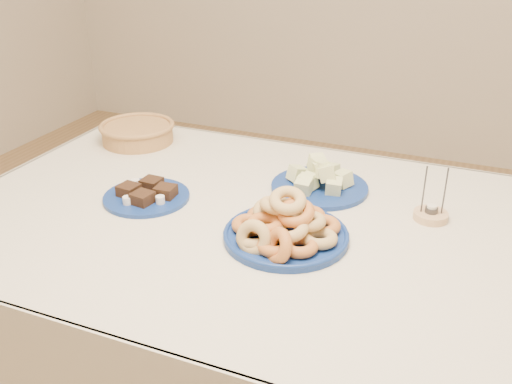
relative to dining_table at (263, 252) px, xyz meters
The scene contains 6 objects.
dining_table is the anchor object (origin of this frame).
donut_platter 0.19m from the dining_table, 42.89° to the right, with size 0.39×0.39×0.14m.
melon_plate 0.28m from the dining_table, 69.31° to the left, with size 0.32×0.32×0.10m.
brownie_plate 0.37m from the dining_table, behind, with size 0.30×0.30×0.04m.
wicker_basket 0.73m from the dining_table, 150.28° to the left, with size 0.34×0.34×0.07m.
candle_holder 0.46m from the dining_table, 21.83° to the left, with size 0.11×0.11×0.15m.
Camera 1 is at (0.49, -1.24, 1.48)m, focal length 40.00 mm.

